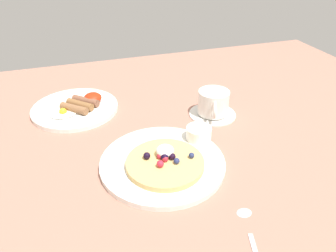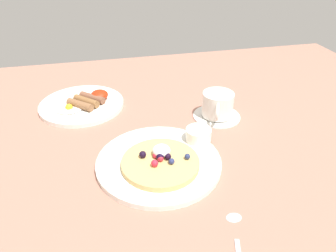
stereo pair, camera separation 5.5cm
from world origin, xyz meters
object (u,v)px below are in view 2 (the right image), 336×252
(teaspoon, at_px, (236,233))
(syrup_ramekin, at_px, (198,135))
(breakfast_plate, at_px, (82,105))
(pancake_plate, at_px, (161,162))
(coffee_saucer, at_px, (217,116))
(coffee_cup, at_px, (218,104))

(teaspoon, bearing_deg, syrup_ramekin, 86.60)
(syrup_ramekin, height_order, breakfast_plate, syrup_ramekin)
(syrup_ramekin, bearing_deg, breakfast_plate, 136.75)
(pancake_plate, relative_size, breakfast_plate, 1.14)
(pancake_plate, distance_m, syrup_ramekin, 0.12)
(coffee_saucer, height_order, coffee_cup, coffee_cup)
(pancake_plate, distance_m, teaspoon, 0.23)
(pancake_plate, height_order, teaspoon, pancake_plate)
(syrup_ramekin, distance_m, teaspoon, 0.26)
(pancake_plate, relative_size, teaspoon, 1.84)
(coffee_saucer, bearing_deg, teaspoon, -105.48)
(breakfast_plate, distance_m, teaspoon, 0.57)
(coffee_saucer, bearing_deg, coffee_cup, -111.98)
(pancake_plate, distance_m, coffee_cup, 0.25)
(coffee_saucer, xyz_separation_m, teaspoon, (-0.10, -0.37, -0.00))
(coffee_saucer, distance_m, teaspoon, 0.39)
(syrup_ramekin, relative_size, coffee_saucer, 0.47)
(syrup_ramekin, distance_m, breakfast_plate, 0.37)
(teaspoon, bearing_deg, coffee_saucer, 74.52)
(pancake_plate, height_order, coffee_cup, coffee_cup)
(syrup_ramekin, height_order, teaspoon, syrup_ramekin)
(breakfast_plate, xyz_separation_m, coffee_saucer, (0.36, -0.14, -0.00))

